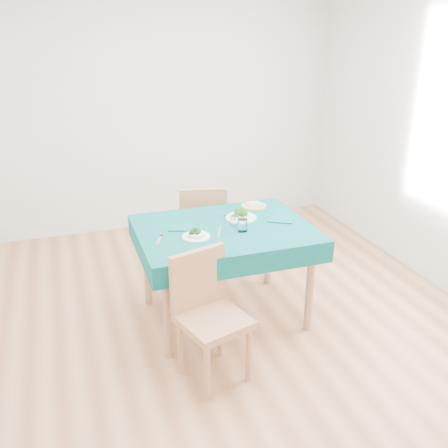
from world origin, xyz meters
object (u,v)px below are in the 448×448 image
object	(u,v)px
side_plate	(254,206)
chair_far	(202,218)
chair_near	(214,311)
bowl_far	(241,214)
bowl_near	(196,233)
table	(225,273)

from	to	relation	value
side_plate	chair_far	bearing A→B (deg)	121.98
chair_near	bowl_far	xyz separation A→B (m)	(0.48, 0.81, 0.30)
chair_near	bowl_near	size ratio (longest dim) A/B	4.91
table	chair_far	size ratio (longest dim) A/B	1.24
table	chair_far	distance (m)	0.86
chair_near	bowl_near	distance (m)	0.64
bowl_near	chair_near	bearing A→B (deg)	-95.24
chair_far	bowl_near	xyz separation A→B (m)	(-0.32, -0.96, 0.27)
chair_near	bowl_near	world-z (taller)	chair_near
chair_near	table	bearing A→B (deg)	49.67
bowl_near	side_plate	bearing A→B (deg)	36.64
bowl_near	bowl_far	bearing A→B (deg)	29.59
chair_near	bowl_near	xyz separation A→B (m)	(0.05, 0.57, 0.29)
chair_far	bowl_far	size ratio (longest dim) A/B	4.28
chair_near	chair_far	distance (m)	1.57
bowl_near	side_plate	world-z (taller)	bowl_near
chair_far	side_plate	bearing A→B (deg)	134.10
chair_far	table	bearing A→B (deg)	97.28
chair_far	chair_near	bearing A→B (deg)	88.35
side_plate	bowl_near	bearing A→B (deg)	-143.36
bowl_far	side_plate	size ratio (longest dim) A/B	1.15
table	side_plate	distance (m)	0.65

